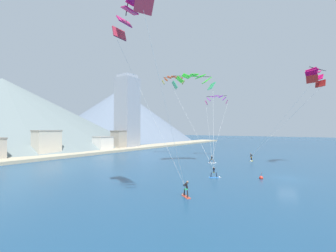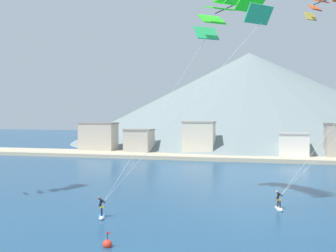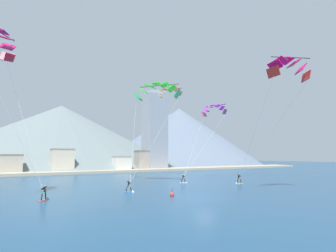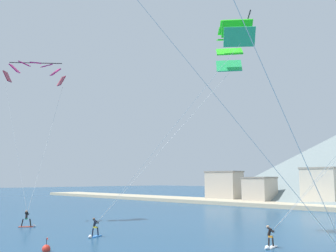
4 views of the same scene
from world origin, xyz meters
name	(u,v)px [view 4 (image 4 of 4)]	position (x,y,z in m)	size (l,w,h in m)	color
kitesurfer_near_lead	(269,242)	(7.49, 14.83, 0.44)	(0.70, 1.78, 1.64)	white
kitesurfer_near_trail	(28,222)	(-16.02, 7.81, 0.52)	(1.33, 1.65, 1.76)	#E54C33
kitesurfer_mid_center	(94,232)	(-5.56, 8.79, 0.45)	(1.06, 1.76, 1.66)	#337FDB
parafoil_kite_near_trail	(35,71)	(-21.58, 10.19, 18.16)	(7.78, 6.98, 18.04)	#AB2B3F
parafoil_kite_mid_center	(233,41)	(3.16, 17.12, 17.06)	(12.44, 12.03, 16.90)	#33BC71
race_marker_buoy	(46,249)	(-2.53, 3.07, 0.16)	(0.56, 0.56, 1.02)	red
shore_building_harbour_front	(224,186)	(-28.61, 57.11, 3.32)	(7.97, 4.18, 6.61)	#B7AD9E
shore_building_quay_east	(322,187)	(-6.37, 55.60, 3.47)	(6.26, 4.43, 6.91)	beige
shore_building_old_town	(260,190)	(-18.82, 55.69, 2.67)	(5.40, 5.13, 5.31)	#B7AD9E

